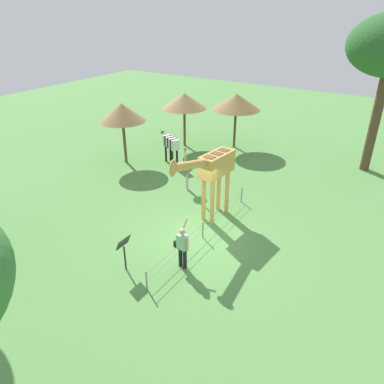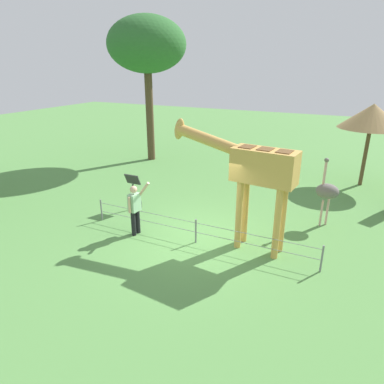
{
  "view_description": "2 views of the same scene",
  "coord_description": "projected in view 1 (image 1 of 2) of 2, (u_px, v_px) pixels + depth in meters",
  "views": [
    {
      "loc": [
        10.31,
        6.21,
        8.25
      ],
      "look_at": [
        0.17,
        -0.26,
        2.02
      ],
      "focal_mm": 33.97,
      "sensor_mm": 36.0,
      "label": 1
    },
    {
      "loc": [
        -3.81,
        8.25,
        4.96
      ],
      "look_at": [
        0.39,
        -0.42,
        1.34
      ],
      "focal_mm": 31.98,
      "sensor_mm": 36.0,
      "label": 2
    }
  ],
  "objects": [
    {
      "name": "zebra",
      "position": [
        170.0,
        144.0,
        20.74
      ],
      "size": [
        1.08,
        1.75,
        1.66
      ],
      "color": "black",
      "rests_on": "ground_plane"
    },
    {
      "name": "ostrich",
      "position": [
        187.0,
        168.0,
        17.67
      ],
      "size": [
        0.7,
        0.56,
        2.25
      ],
      "color": "#CC9E93",
      "rests_on": "ground_plane"
    },
    {
      "name": "visitor",
      "position": [
        182.0,
        245.0,
        12.44
      ],
      "size": [
        0.63,
        0.59,
        1.73
      ],
      "color": "black",
      "rests_on": "ground_plane"
    },
    {
      "name": "shade_hut_far",
      "position": [
        122.0,
        113.0,
        19.98
      ],
      "size": [
        2.6,
        2.6,
        3.46
      ],
      "color": "brown",
      "rests_on": "ground_plane"
    },
    {
      "name": "info_sign",
      "position": [
        124.0,
        247.0,
        12.28
      ],
      "size": [
        0.56,
        0.21,
        1.32
      ],
      "color": "black",
      "rests_on": "ground_plane"
    },
    {
      "name": "giraffe",
      "position": [
        212.0,
        169.0,
        14.67
      ],
      "size": [
        3.75,
        0.89,
        3.52
      ],
      "color": "gold",
      "rests_on": "ground_plane"
    },
    {
      "name": "ground_plane",
      "position": [
        200.0,
        237.0,
        14.48
      ],
      "size": [
        60.0,
        60.0,
        0.0
      ],
      "primitive_type": "plane",
      "color": "#568E47"
    },
    {
      "name": "wire_fence",
      "position": [
        203.0,
        229.0,
        14.23
      ],
      "size": [
        7.05,
        0.05,
        0.75
      ],
      "color": "slate",
      "rests_on": "ground_plane"
    },
    {
      "name": "shade_hut_aside",
      "position": [
        236.0,
        102.0,
        22.28
      ],
      "size": [
        2.99,
        2.99,
        3.42
      ],
      "color": "brown",
      "rests_on": "ground_plane"
    },
    {
      "name": "shade_hut_near",
      "position": [
        184.0,
        101.0,
        22.53
      ],
      "size": [
        2.79,
        2.79,
        3.4
      ],
      "color": "brown",
      "rests_on": "ground_plane"
    }
  ]
}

